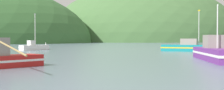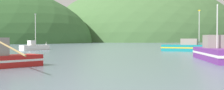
# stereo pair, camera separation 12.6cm
# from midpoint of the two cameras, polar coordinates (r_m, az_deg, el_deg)

# --- Properties ---
(hill_far_center) EXTENTS (90.87, 72.70, 68.60)m
(hill_far_center) POSITION_cam_midpoint_polar(r_m,az_deg,el_deg) (290.25, 13.89, 0.72)
(hill_far_center) COLOR #2D562D
(hill_far_center) RESTS_ON ground
(hill_mid_right) EXTENTS (159.37, 127.50, 90.88)m
(hill_mid_right) POSITION_cam_midpoint_polar(r_m,az_deg,el_deg) (238.23, 6.82, 0.65)
(hill_mid_right) COLOR #47703D
(hill_mid_right) RESTS_ON ground
(fishing_boat_purple) EXTENTS (6.15, 11.95, 5.75)m
(fishing_boat_purple) POSITION_cam_midpoint_polar(r_m,az_deg,el_deg) (32.17, 19.60, -1.41)
(fishing_boat_purple) COLOR #6B2D84
(fishing_boat_purple) RESTS_ON ground
(fishing_boat_white) EXTENTS (5.95, 5.06, 7.33)m
(fishing_boat_white) POSITION_cam_midpoint_polar(r_m,az_deg,el_deg) (60.35, -14.87, -0.37)
(fishing_boat_white) COLOR white
(fishing_boat_white) RESTS_ON ground
(fishing_boat_teal) EXTENTS (10.36, 8.67, 7.37)m
(fishing_boat_teal) POSITION_cam_midpoint_polar(r_m,az_deg,el_deg) (53.69, 15.80, -0.43)
(fishing_boat_teal) COLOR #147F84
(fishing_boat_teal) RESTS_ON ground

